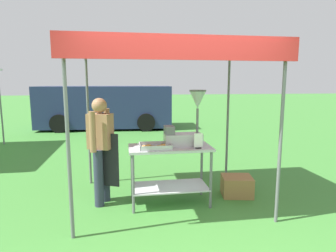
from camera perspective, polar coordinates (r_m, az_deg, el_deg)
ground_plane at (r=8.87m, az=-4.22°, el=-3.19°), size 70.00×70.00×0.00m
stall_canopy at (r=4.23m, az=0.22°, el=14.64°), size 2.80×2.08×2.36m
donut_cart at (r=4.27m, az=0.41°, el=-7.32°), size 1.22×0.60×0.89m
donut_tray at (r=4.08m, az=-2.55°, el=-4.25°), size 0.46×0.33×0.07m
donut_fryer at (r=4.25m, az=3.80°, el=0.07°), size 0.62×0.28×0.83m
menu_sign at (r=4.09m, az=6.13°, el=-3.24°), size 0.13×0.05×0.22m
vendor at (r=4.33m, az=-13.32°, el=-3.85°), size 0.46×0.52×1.61m
supply_crate at (r=4.85m, az=13.70°, el=-11.65°), size 0.54×0.48×0.32m
van_navy at (r=11.72m, az=-12.47°, el=3.87°), size 5.26×2.32×1.69m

